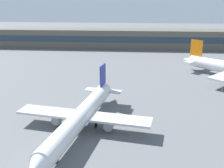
% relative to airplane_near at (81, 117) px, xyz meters
% --- Properties ---
extents(ground_plane, '(400.00, 400.00, 0.00)m').
position_rel_airplane_near_xyz_m(ground_plane, '(10.19, 20.21, -2.86)').
color(ground_plane, slate).
extents(terminal_building, '(143.70, 12.13, 9.00)m').
position_rel_airplane_near_xyz_m(terminal_building, '(10.19, 88.62, 1.64)').
color(terminal_building, '#5B564C').
rests_on(terminal_building, ground_plane).
extents(airplane_near, '(26.64, 37.82, 9.38)m').
position_rel_airplane_near_xyz_m(airplane_near, '(0.00, 0.00, 0.00)').
color(airplane_near, white).
rests_on(airplane_near, ground_plane).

